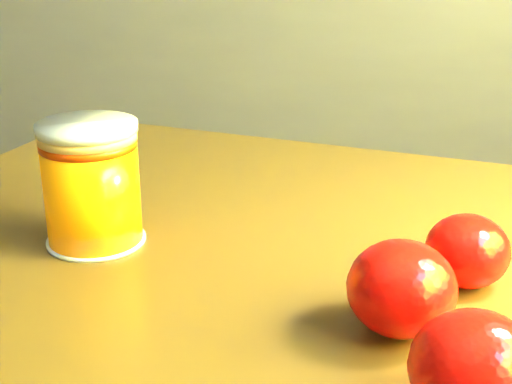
# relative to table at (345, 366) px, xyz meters

# --- Properties ---
(kitchen_counter) EXTENTS (3.15, 0.60, 0.90)m
(kitchen_counter) POSITION_rel_table_xyz_m (-0.93, 1.20, -0.15)
(kitchen_counter) COLOR #535359
(kitchen_counter) RESTS_ON ground
(table) EXTENTS (1.01, 0.79, 0.68)m
(table) POSITION_rel_table_xyz_m (0.00, 0.00, 0.00)
(table) COLOR #583E16
(table) RESTS_ON ground
(juice_glass) EXTENTS (0.08, 0.08, 0.10)m
(juice_glass) POSITION_rel_table_xyz_m (-0.22, 0.02, 0.14)
(juice_glass) COLOR orange
(juice_glass) RESTS_ON table
(orange_front) EXTENTS (0.08, 0.08, 0.06)m
(orange_front) POSITION_rel_table_xyz_m (0.04, -0.08, 0.12)
(orange_front) COLOR #FF0F05
(orange_front) RESTS_ON table
(orange_back) EXTENTS (0.08, 0.08, 0.06)m
(orange_back) POSITION_rel_table_xyz_m (0.09, -0.00, 0.12)
(orange_back) COLOR #FF0F05
(orange_back) RESTS_ON table
(orange_extra) EXTENTS (0.09, 0.09, 0.06)m
(orange_extra) POSITION_rel_table_xyz_m (0.08, -0.16, 0.12)
(orange_extra) COLOR #FF0F05
(orange_extra) RESTS_ON table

